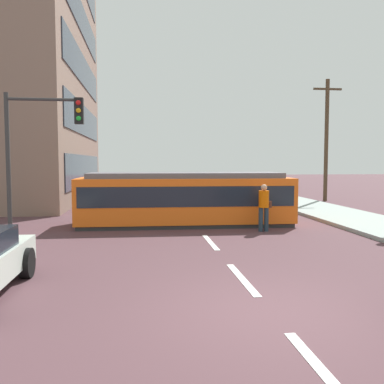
{
  "coord_description": "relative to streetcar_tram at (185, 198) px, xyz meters",
  "views": [
    {
      "loc": [
        -2.1,
        -6.36,
        2.47
      ],
      "look_at": [
        -0.21,
        8.9,
        1.34
      ],
      "focal_mm": 38.71,
      "sensor_mm": 36.0,
      "label": 1
    }
  ],
  "objects": [
    {
      "name": "ground_plane",
      "position": [
        0.38,
        0.34,
        -1.06
      ],
      "size": [
        120.0,
        120.0,
        0.0
      ],
      "primitive_type": "plane",
      "color": "#51343A"
    },
    {
      "name": "lane_stripe_0",
      "position": [
        0.38,
        -11.66,
        -1.05
      ],
      "size": [
        0.16,
        2.4,
        0.01
      ],
      "primitive_type": "cube",
      "color": "silver",
      "rests_on": "ground"
    },
    {
      "name": "lane_stripe_1",
      "position": [
        0.38,
        -7.66,
        -1.05
      ],
      "size": [
        0.16,
        2.4,
        0.01
      ],
      "primitive_type": "cube",
      "color": "silver",
      "rests_on": "ground"
    },
    {
      "name": "lane_stripe_2",
      "position": [
        0.38,
        -3.66,
        -1.05
      ],
      "size": [
        0.16,
        2.4,
        0.01
      ],
      "primitive_type": "cube",
      "color": "silver",
      "rests_on": "ground"
    },
    {
      "name": "lane_stripe_3",
      "position": [
        0.38,
        6.0,
        -1.05
      ],
      "size": [
        0.16,
        2.4,
        0.01
      ],
      "primitive_type": "cube",
      "color": "silver",
      "rests_on": "ground"
    },
    {
      "name": "lane_stripe_4",
      "position": [
        0.38,
        12.0,
        -1.05
      ],
      "size": [
        0.16,
        2.4,
        0.01
      ],
      "primitive_type": "cube",
      "color": "silver",
      "rests_on": "ground"
    },
    {
      "name": "streetcar_tram",
      "position": [
        0.0,
        0.0,
        0.0
      ],
      "size": [
        8.26,
        2.7,
        2.04
      ],
      "color": "orange",
      "rests_on": "ground"
    },
    {
      "name": "city_bus",
      "position": [
        -0.53,
        4.99,
        -0.01
      ],
      "size": [
        2.71,
        5.58,
        1.82
      ],
      "color": "beige",
      "rests_on": "ground"
    },
    {
      "name": "pedestrian_crossing",
      "position": [
        2.6,
        -1.92,
        -0.11
      ],
      "size": [
        0.5,
        0.36,
        1.67
      ],
      "color": "#23333E",
      "rests_on": "ground"
    },
    {
      "name": "traffic_light_mast",
      "position": [
        -4.95,
        -2.13,
        2.2
      ],
      "size": [
        2.46,
        0.33,
        4.66
      ],
      "color": "#333333",
      "rests_on": "ground"
    },
    {
      "name": "utility_pole_mid",
      "position": [
        9.75,
        8.58,
        2.88
      ],
      "size": [
        1.8,
        0.24,
        7.53
      ],
      "color": "#4B3927",
      "rests_on": "ground"
    }
  ]
}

